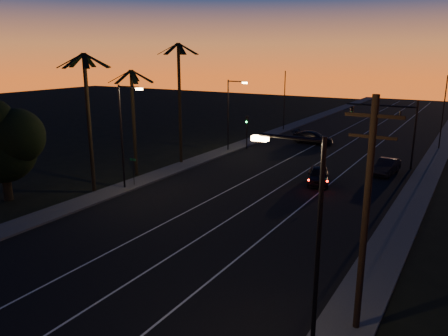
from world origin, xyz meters
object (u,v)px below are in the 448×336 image
Objects in this scene: right_car at (386,167)px; cross_car at (313,138)px; lead_car at (318,175)px; signal_mast at (391,121)px; utility_pole at (366,213)px.

cross_car reaches higher than right_car.
lead_car is 7.99m from right_car.
right_car is (0.55, -3.28, -4.02)m from signal_mast.
cross_car is at bearing 145.05° from signal_mast.
utility_pole is 2.13× the size of right_car.
lead_car is (-4.15, -9.75, -3.99)m from signal_mast.
signal_mast is at bearing 98.47° from utility_pole.
right_car is at bearing 54.05° from lead_car.
right_car is 0.84× the size of cross_car.
signal_mast is at bearing 66.96° from lead_car.
utility_pole is 40.77m from cross_car.
utility_pole is 30.33m from signal_mast.
signal_mast is at bearing 99.47° from right_car.
signal_mast is at bearing -34.95° from cross_car.
signal_mast is 5.21m from right_car.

